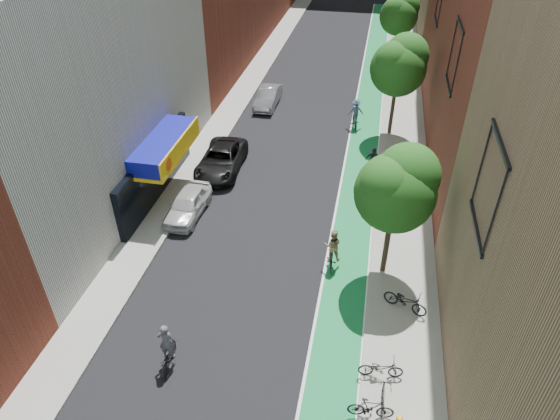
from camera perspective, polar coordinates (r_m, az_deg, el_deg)
The scene contains 17 objects.
bike_lane at distance 36.92m, azimuth 9.90°, elevation 10.14°, with size 2.00×68.00×0.01m, color #157743.
sidewalk_left at distance 38.31m, azimuth -5.44°, elevation 11.60°, with size 2.00×68.00×0.15m, color gray.
sidewalk_right at distance 36.96m, azimuth 13.82°, elevation 9.77°, with size 3.00×68.00×0.15m, color gray.
building_left_white at distance 28.06m, azimuth -23.28°, elevation 12.79°, with size 8.00×20.00×12.00m, color silver.
tree_near at distance 20.68m, azimuth 13.23°, elevation 2.59°, with size 3.40×3.36×6.42m.
tree_mid at distance 33.28m, azimuth 13.50°, elevation 15.94°, with size 3.55×3.53×6.74m.
tree_far at distance 46.83m, azimuth 13.52°, elevation 21.08°, with size 3.30×3.25×6.21m.
parked_car_white at distance 26.50m, azimuth -10.50°, elevation 0.65°, with size 1.58×3.92×1.34m, color silver.
parked_car_black at distance 30.11m, azimuth -6.73°, elevation 5.75°, with size 2.36×5.11×1.42m, color black.
parked_car_silver at distance 38.35m, azimuth -1.39°, elevation 12.76°, with size 1.44×4.12×1.36m, color #96999E.
cyclist_lead at distance 19.51m, azimuth -12.72°, elevation -15.56°, with size 0.75×1.72×2.02m.
cyclist_lane_near at distance 22.92m, azimuth 5.98°, elevation -4.71°, with size 0.84×1.62×1.97m.
cyclist_lane_mid at distance 29.68m, azimuth 10.54°, elevation 4.93°, with size 0.93×1.61×1.93m.
cyclist_lane_far at distance 35.37m, azimuth 8.61°, elevation 10.65°, with size 1.18×1.86×2.01m.
parked_bike_near at distance 19.12m, azimuth 11.46°, elevation -17.29°, with size 0.56×1.62×0.85m, color black.
parked_bike_mid at distance 18.07m, azimuth 10.35°, elevation -21.38°, with size 0.44×1.56×0.94m, color black.
parked_bike_far at distance 21.46m, azimuth 14.15°, elevation -10.02°, with size 0.65×1.87×0.98m, color black.
Camera 1 is at (4.31, -7.45, 15.64)m, focal length 32.00 mm.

